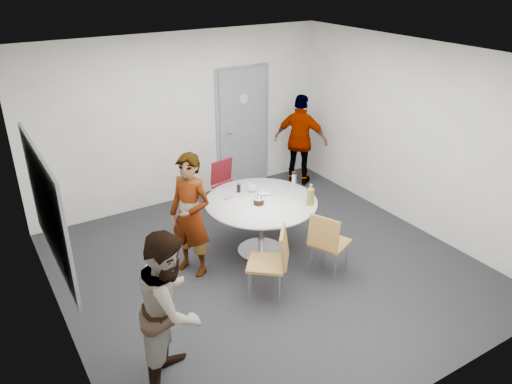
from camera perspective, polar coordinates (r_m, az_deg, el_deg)
floor at (r=6.62m, az=1.23°, el=-8.55°), size 5.00×5.00×0.00m
ceiling at (r=5.58m, az=1.49°, el=15.13°), size 5.00×5.00×0.00m
wall_back at (r=8.06m, az=-8.46°, el=8.17°), size 5.00×0.00×5.00m
wall_left at (r=5.19m, az=-22.57°, el=-3.58°), size 0.00×5.00×5.00m
wall_right at (r=7.55m, az=17.59°, el=6.07°), size 0.00×5.00×5.00m
wall_front at (r=4.35m, az=19.78°, el=-8.88°), size 5.00×0.00×5.00m
door at (r=8.61m, az=-1.53°, el=7.30°), size 1.02×0.17×2.12m
whiteboard at (r=5.32m, az=-22.75°, el=-1.64°), size 0.04×1.90×1.25m
table at (r=6.63m, az=0.76°, el=-1.81°), size 1.48×1.48×1.06m
chair_near_left at (r=5.79m, az=2.09°, el=-7.50°), size 0.62×0.62×0.90m
chair_near_right at (r=6.22m, az=8.13°, el=-5.42°), size 0.58×0.56×0.88m
chair_far at (r=7.77m, az=-3.43°, el=1.23°), size 0.48×0.51×0.86m
person_main at (r=6.19m, az=-7.50°, el=-2.68°), size 0.62×0.70×1.60m
person_left at (r=4.74m, az=-9.73°, el=-12.84°), size 0.93×0.97×1.57m
person_right at (r=8.71m, az=5.14°, el=5.88°), size 0.89×0.99×1.61m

